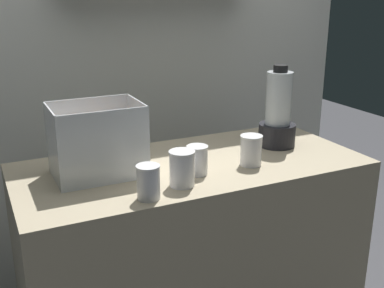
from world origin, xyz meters
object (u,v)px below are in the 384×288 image
juice_cup_pomegranate_left (182,171)px  juice_cup_carrot_middle (197,162)px  juice_cup_orange_right (251,152)px  carrot_display_bin (100,153)px  juice_cup_carrot_far_left (148,183)px  blender_pitcher (278,115)px

juice_cup_pomegranate_left → juice_cup_carrot_middle: bearing=38.3°
juice_cup_orange_right → carrot_display_bin: bearing=164.4°
juice_cup_pomegranate_left → juice_cup_carrot_middle: 0.12m
juice_cup_carrot_middle → juice_cup_orange_right: bearing=-0.8°
juice_cup_pomegranate_left → juice_cup_carrot_middle: (0.10, 0.08, -0.01)m
carrot_display_bin → juice_cup_carrot_far_left: (0.09, -0.29, -0.03)m
carrot_display_bin → blender_pitcher: size_ratio=0.91×
blender_pitcher → juice_cup_carrot_middle: size_ratio=3.24×
juice_cup_carrot_far_left → juice_cup_orange_right: juice_cup_orange_right is taller
carrot_display_bin → juice_cup_carrot_middle: 0.37m
carrot_display_bin → juice_cup_pomegranate_left: carrot_display_bin is taller
juice_cup_pomegranate_left → juice_cup_orange_right: 0.34m
juice_cup_orange_right → juice_cup_pomegranate_left: bearing=-167.5°
juice_cup_carrot_far_left → juice_cup_orange_right: bearing=14.8°
juice_cup_carrot_far_left → blender_pitcher: bearing=21.9°
blender_pitcher → juice_cup_pomegranate_left: bearing=-157.5°
carrot_display_bin → blender_pitcher: blender_pitcher is taller
carrot_display_bin → blender_pitcher: bearing=0.3°
carrot_display_bin → juice_cup_carrot_middle: bearing=-25.1°
blender_pitcher → juice_cup_carrot_far_left: blender_pitcher is taller
blender_pitcher → juice_cup_carrot_middle: (-0.47, -0.16, -0.09)m
blender_pitcher → juice_cup_carrot_middle: bearing=-161.4°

